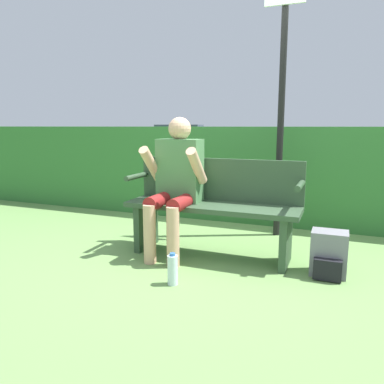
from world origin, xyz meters
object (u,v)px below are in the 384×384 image
Objects in this scene: backpack at (329,255)px; signpost at (282,93)px; park_bench at (213,205)px; parked_car at (180,139)px; water_bottle at (173,270)px; person_seated at (176,179)px.

signpost reaches higher than backpack.
park_bench is 13.91m from parked_car.
parked_car is (-6.31, 11.76, -0.94)m from signpost.
water_bottle is (-1.09, -0.63, -0.05)m from backpack.
backpack is (1.03, -0.14, -0.30)m from park_bench.
water_bottle is at bearing -94.64° from park_bench.
parked_car is (-5.86, 12.62, 0.13)m from park_bench.
person_seated is 3.51× the size of backpack.
person_seated is at bearing 178.75° from backpack.
parked_car is at bearing 118.23° from signpost.
person_seated is 0.30× the size of parked_car.
person_seated is 13.88m from parked_car.
signpost is (0.45, 0.86, 1.06)m from park_bench.
parked_car is at bearing 113.48° from person_seated.
park_bench is at bearing 85.36° from water_bottle.
backpack is at bearing -7.76° from park_bench.
backpack is at bearing 30.13° from water_bottle.
person_seated is at bearing -161.47° from park_bench.
backpack is 1.79m from signpost.
person_seated is (-0.33, -0.11, 0.25)m from park_bench.
park_bench is 0.43m from person_seated.
signpost is at bearing 119.97° from backpack.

